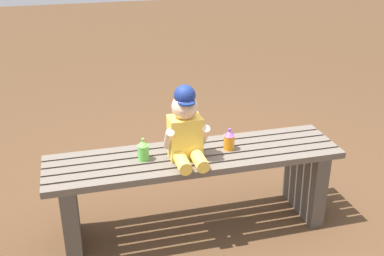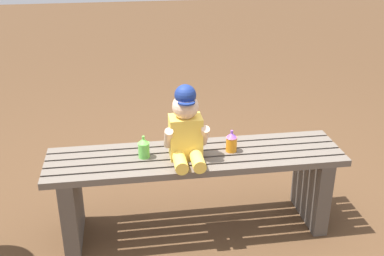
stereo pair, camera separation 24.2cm
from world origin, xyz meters
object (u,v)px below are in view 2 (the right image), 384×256
Objects in this scene: park_bench at (196,179)px; child_figure at (186,128)px; sippy_cup_right at (232,141)px; sippy_cup_left at (144,147)px.

child_figure is (-0.06, -0.03, 0.33)m from park_bench.
park_bench is at bearing -177.64° from sippy_cup_right.
park_bench is 3.96× the size of child_figure.
sippy_cup_right is (0.26, 0.04, -0.12)m from child_figure.
child_figure is 3.26× the size of sippy_cup_left.
park_bench is 0.34m from child_figure.
sippy_cup_right is at bearing 0.00° from sippy_cup_left.
child_figure is at bearing -149.79° from park_bench.
child_figure is 0.28m from sippy_cup_right.
sippy_cup_left reaches higher than park_bench.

